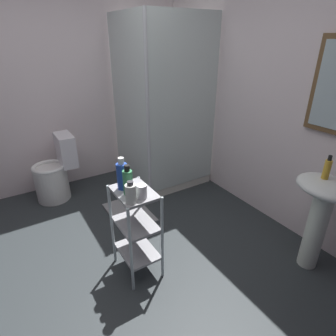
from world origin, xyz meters
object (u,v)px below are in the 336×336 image
at_px(shower_stall, 161,149).
at_px(pedestal_sink, 322,206).
at_px(body_wash_bottle_green, 128,182).
at_px(lotion_bottle_white, 131,193).
at_px(hand_soap_bottle, 327,169).
at_px(rinse_cup, 142,191).
at_px(shampoo_bottle_blue, 122,175).
at_px(toilet, 55,174).
at_px(bath_mat, 129,212).
at_px(storage_cart, 136,225).

bearing_deg(shower_stall, pedestal_sink, 8.47).
xyz_separation_m(body_wash_bottle_green, lotion_bottle_white, (0.11, -0.03, -0.03)).
xyz_separation_m(hand_soap_bottle, lotion_bottle_white, (-0.56, -1.30, -0.08)).
xyz_separation_m(pedestal_sink, lotion_bottle_white, (-0.59, -1.32, 0.23)).
height_order(pedestal_sink, rinse_cup, rinse_cup).
distance_m(shampoo_bottle_blue, rinse_cup, 0.21).
bearing_deg(hand_soap_bottle, toilet, -145.43).
bearing_deg(lotion_bottle_white, hand_soap_bottle, 66.78).
relative_size(shower_stall, body_wash_bottle_green, 8.85).
distance_m(lotion_bottle_white, shampoo_bottle_blue, 0.22).
distance_m(rinse_cup, bath_mat, 1.20).
bearing_deg(pedestal_sink, body_wash_bottle_green, -118.57).
height_order(pedestal_sink, shampoo_bottle_blue, shampoo_bottle_blue).
distance_m(pedestal_sink, body_wash_bottle_green, 1.49).
bearing_deg(rinse_cup, shampoo_bottle_blue, -163.20).
height_order(pedestal_sink, bath_mat, pedestal_sink).
relative_size(toilet, lotion_bottle_white, 4.72).
height_order(shampoo_bottle_blue, bath_mat, shampoo_bottle_blue).
relative_size(pedestal_sink, storage_cart, 1.09).
bearing_deg(body_wash_bottle_green, storage_cart, 108.51).
distance_m(pedestal_sink, shampoo_bottle_blue, 1.54).
relative_size(pedestal_sink, toilet, 1.07).
bearing_deg(bath_mat, hand_soap_bottle, 33.29).
xyz_separation_m(shower_stall, body_wash_bottle_green, (1.25, -1.00, 0.38)).
relative_size(storage_cart, bath_mat, 1.23).
bearing_deg(rinse_cup, storage_cart, -174.27).
bearing_deg(toilet, bath_mat, 36.92).
bearing_deg(toilet, lotion_bottle_white, 7.60).
distance_m(pedestal_sink, bath_mat, 1.86).
bearing_deg(body_wash_bottle_green, pedestal_sink, 61.43).
bearing_deg(toilet, body_wash_bottle_green, 9.29).
xyz_separation_m(toilet, lotion_bottle_white, (1.65, 0.22, 0.50)).
bearing_deg(rinse_cup, body_wash_bottle_green, -148.12).
relative_size(lotion_bottle_white, rinse_cup, 1.63).
bearing_deg(lotion_bottle_white, shampoo_bottle_blue, 171.43).
distance_m(pedestal_sink, storage_cart, 1.44).
relative_size(storage_cart, shampoo_bottle_blue, 3.02).
distance_m(hand_soap_bottle, lotion_bottle_white, 1.42).
relative_size(toilet, body_wash_bottle_green, 3.36).
height_order(shower_stall, hand_soap_bottle, shower_stall).
bearing_deg(shampoo_bottle_blue, storage_cart, 29.68).
distance_m(toilet, hand_soap_bottle, 2.75).
distance_m(hand_soap_bottle, body_wash_bottle_green, 1.44).
xyz_separation_m(toilet, bath_mat, (0.76, 0.57, -0.31)).
xyz_separation_m(storage_cart, bath_mat, (-0.77, 0.27, -0.43)).
bearing_deg(lotion_bottle_white, rinse_cup, 101.42).
bearing_deg(body_wash_bottle_green, shampoo_bottle_blue, 179.82).
bearing_deg(lotion_bottle_white, bath_mat, 158.73).
xyz_separation_m(toilet, shampoo_bottle_blue, (1.44, 0.25, 0.53)).
bearing_deg(shampoo_bottle_blue, hand_soap_bottle, 58.83).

